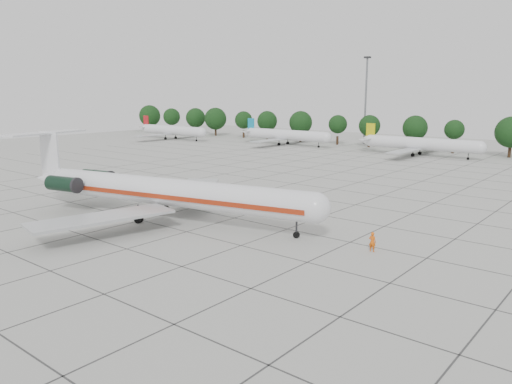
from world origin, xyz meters
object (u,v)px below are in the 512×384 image
(main_airliner, at_px, (156,190))
(bg_airliner_a, at_px, (172,130))
(bg_airliner_b, at_px, (286,135))
(bg_airliner_c, at_px, (420,144))
(ground_crew, at_px, (372,242))
(floodlight_mast, at_px, (366,96))

(main_airliner, height_order, bg_airliner_a, main_airliner)
(bg_airliner_b, distance_m, bg_airliner_c, 40.35)
(main_airliner, height_order, ground_crew, main_airliner)
(ground_crew, height_order, floodlight_mast, floodlight_mast)
(bg_airliner_a, bearing_deg, main_airliner, -42.33)
(bg_airliner_a, height_order, bg_airliner_c, same)
(bg_airliner_b, bearing_deg, bg_airliner_a, -167.09)
(bg_airliner_b, height_order, floodlight_mast, floodlight_mast)
(bg_airliner_a, relative_size, bg_airliner_c, 1.00)
(ground_crew, height_order, bg_airliner_b, bg_airliner_b)
(bg_airliner_c, distance_m, floodlight_mast, 32.02)
(bg_airliner_c, bearing_deg, main_airliner, -90.90)
(bg_airliner_a, height_order, bg_airliner_b, same)
(ground_crew, bearing_deg, bg_airliner_b, -51.52)
(bg_airliner_b, bearing_deg, ground_crew, -49.22)
(main_airliner, distance_m, bg_airliner_b, 89.65)
(bg_airliner_b, relative_size, floodlight_mast, 1.11)
(ground_crew, distance_m, bg_airliner_a, 124.32)
(bg_airliner_c, xyz_separation_m, floodlight_mast, (-24.10, 17.75, 11.37))
(bg_airliner_a, bearing_deg, bg_airliner_c, 6.37)
(bg_airliner_a, distance_m, bg_airliner_b, 40.57)
(ground_crew, xyz_separation_m, bg_airliner_a, (-104.90, 66.69, 1.93))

